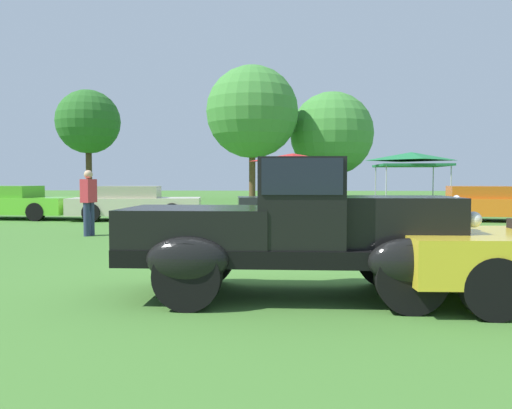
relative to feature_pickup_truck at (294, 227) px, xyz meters
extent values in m
plane|color=#42752D|center=(-0.31, 0.52, -0.86)|extent=(120.00, 120.00, 0.00)
cube|color=black|center=(-0.04, 0.00, -0.30)|extent=(4.07, 1.49, 0.20)
cube|color=black|center=(1.17, 0.01, 0.08)|extent=(1.51, 1.11, 0.60)
ellipsoid|color=silver|center=(1.95, 0.02, 0.06)|extent=(0.17, 0.52, 0.68)
cube|color=black|center=(0.07, 0.00, 0.32)|extent=(0.99, 1.38, 1.04)
cube|color=black|center=(0.07, 0.00, 0.62)|extent=(0.90, 1.42, 0.40)
cube|color=black|center=(-1.18, -0.01, 0.00)|extent=(1.78, 1.43, 0.48)
ellipsoid|color=black|center=(1.23, 0.74, -0.30)|extent=(0.92, 0.37, 0.52)
ellipsoid|color=black|center=(1.25, -0.71, -0.30)|extent=(0.92, 0.37, 0.52)
ellipsoid|color=black|center=(-1.19, 0.71, -0.30)|extent=(0.92, 0.37, 0.52)
ellipsoid|color=black|center=(-1.18, -0.73, -0.30)|extent=(0.92, 0.37, 0.52)
sphere|color=silver|center=(1.99, 0.46, 0.14)|extent=(0.18, 0.18, 0.18)
sphere|color=silver|center=(2.00, -0.42, 0.14)|extent=(0.18, 0.18, 0.18)
cylinder|color=black|center=(1.23, 0.74, -0.48)|extent=(0.76, 0.24, 0.76)
cylinder|color=black|center=(1.25, -0.71, -0.48)|extent=(0.76, 0.24, 0.76)
cylinder|color=black|center=(-1.19, 0.71, -0.48)|extent=(0.76, 0.24, 0.76)
cylinder|color=black|center=(-1.18, -0.73, -0.48)|extent=(0.76, 0.24, 0.76)
cylinder|color=black|center=(1.98, 0.63, -0.53)|extent=(0.66, 0.20, 0.66)
cylinder|color=black|center=(2.04, -0.92, -0.53)|extent=(0.66, 0.20, 0.66)
cube|color=#60C62D|center=(-10.21, 11.70, -0.36)|extent=(4.57, 2.01, 0.60)
cube|color=#4D9F24|center=(-10.38, 11.72, 0.14)|extent=(2.06, 1.59, 0.44)
cylinder|color=black|center=(-8.93, 10.84, -0.54)|extent=(0.64, 0.22, 0.64)
cube|color=beige|center=(-5.57, 11.53, -0.36)|extent=(4.76, 2.28, 0.60)
cube|color=#B3AB8E|center=(-5.75, 11.50, 0.14)|extent=(2.19, 1.70, 0.44)
cylinder|color=black|center=(-4.11, 10.94, -0.54)|extent=(0.64, 0.22, 0.64)
cylinder|color=black|center=(-6.83, 10.58, -0.54)|extent=(0.64, 0.22, 0.64)
cube|color=#28282D|center=(0.13, 12.98, -0.36)|extent=(4.50, 2.22, 0.60)
cube|color=black|center=(-0.04, 12.96, 0.14)|extent=(2.07, 1.68, 0.44)
cylinder|color=black|center=(1.51, 12.38, -0.54)|extent=(0.64, 0.22, 0.64)
cylinder|color=black|center=(-1.05, 12.04, -0.54)|extent=(0.64, 0.22, 0.64)
cube|color=orange|center=(6.71, 11.98, -0.36)|extent=(4.71, 2.30, 0.60)
cube|color=#BB5914|center=(6.53, 12.01, 0.14)|extent=(2.17, 1.71, 0.44)
cylinder|color=black|center=(5.26, 11.41, -0.54)|extent=(0.64, 0.22, 0.64)
cylinder|color=#283351|center=(-5.21, 6.55, -0.43)|extent=(0.16, 0.16, 0.86)
cylinder|color=#283351|center=(-5.25, 6.35, -0.43)|extent=(0.16, 0.16, 0.86)
cube|color=#D1333D|center=(-5.23, 6.45, 0.30)|extent=(0.32, 0.44, 0.60)
sphere|color=tan|center=(-5.23, 6.45, 0.72)|extent=(0.22, 0.22, 0.22)
cylinder|color=#B7B7BC|center=(1.44, 19.57, 0.16)|extent=(0.05, 0.05, 2.05)
cylinder|color=#B7B7BC|center=(1.44, 16.78, 0.16)|extent=(0.05, 0.05, 2.05)
cylinder|color=#B7B7BC|center=(-1.35, 19.57, 0.16)|extent=(0.05, 0.05, 2.05)
cylinder|color=#B7B7BC|center=(-1.35, 16.78, 0.16)|extent=(0.05, 0.05, 2.05)
cube|color=red|center=(0.05, 18.18, 1.24)|extent=(3.10, 3.10, 0.10)
pyramid|color=red|center=(0.05, 18.18, 1.66)|extent=(3.04, 3.04, 0.38)
cylinder|color=#B7B7BC|center=(6.86, 18.90, 0.16)|extent=(0.05, 0.05, 2.05)
cylinder|color=#B7B7BC|center=(6.86, 16.14, 0.16)|extent=(0.05, 0.05, 2.05)
cylinder|color=#B7B7BC|center=(4.10, 18.90, 0.16)|extent=(0.05, 0.05, 2.05)
cylinder|color=#B7B7BC|center=(4.10, 16.14, 0.16)|extent=(0.05, 0.05, 2.05)
cube|color=#1E703D|center=(5.48, 17.52, 1.24)|extent=(3.06, 3.06, 0.10)
pyramid|color=#1E703D|center=(5.48, 17.52, 1.66)|extent=(3.00, 3.00, 0.38)
cylinder|color=#47331E|center=(-14.94, 30.28, 1.35)|extent=(0.44, 0.44, 4.43)
sphere|color=#286623|center=(-14.94, 30.28, 4.85)|extent=(4.66, 4.66, 4.66)
cylinder|color=brown|center=(-2.72, 28.79, 1.32)|extent=(0.44, 0.44, 4.37)
sphere|color=#428938|center=(-2.72, 28.79, 5.25)|extent=(6.34, 6.34, 6.34)
cylinder|color=#47331E|center=(2.96, 31.64, 0.71)|extent=(0.44, 0.44, 3.15)
sphere|color=#428938|center=(2.96, 31.64, 3.98)|extent=(6.15, 6.15, 6.15)
camera|label=1|loc=(-0.04, -6.20, 0.58)|focal=35.50mm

